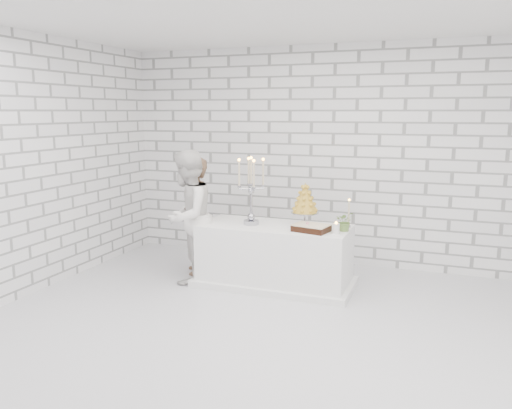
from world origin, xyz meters
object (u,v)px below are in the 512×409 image
at_px(groom, 195,216).
at_px(cake_table, 275,255).
at_px(candelabra, 251,191).
at_px(croquembouche, 305,204).
at_px(bride, 187,217).

bearing_deg(groom, cake_table, 51.11).
distance_m(cake_table, candelabra, 0.84).
xyz_separation_m(groom, croquembouche, (1.47, 0.02, 0.25)).
distance_m(groom, candelabra, 0.95).
xyz_separation_m(cake_table, bride, (-1.07, -0.23, 0.45)).
distance_m(groom, bride, 0.36).
relative_size(candelabra, croquembouche, 1.59).
bearing_deg(cake_table, candelabra, -170.33).
height_order(cake_table, candelabra, candelabra).
relative_size(groom, candelabra, 1.83).
bearing_deg(candelabra, bride, -166.95).
height_order(cake_table, bride, bride).
distance_m(cake_table, groom, 1.20).
height_order(groom, croquembouche, groom).
distance_m(cake_table, bride, 1.18).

